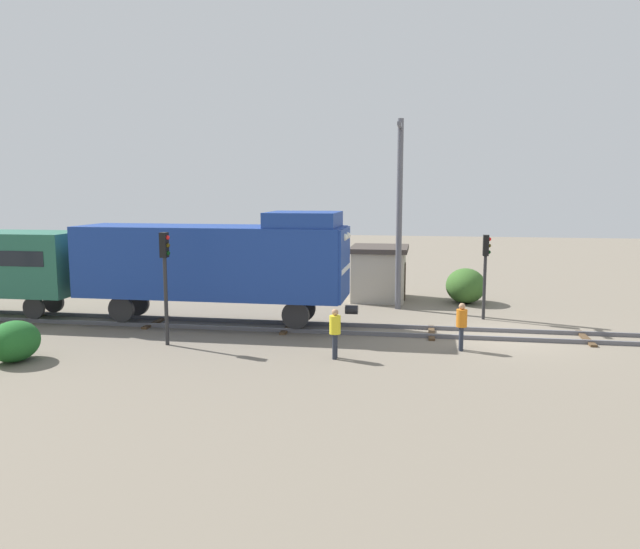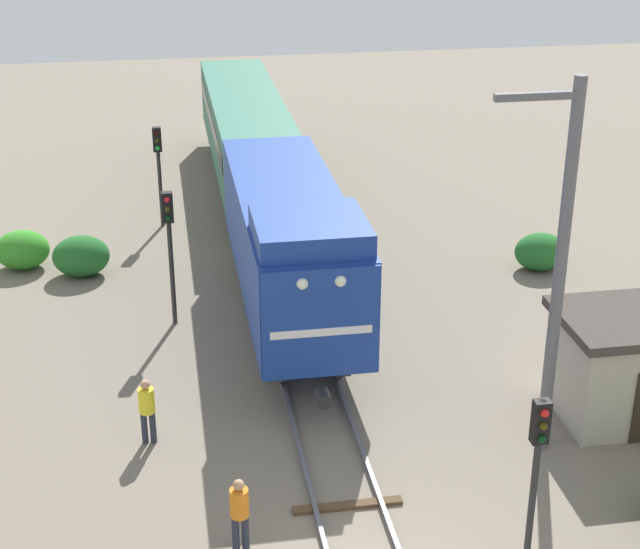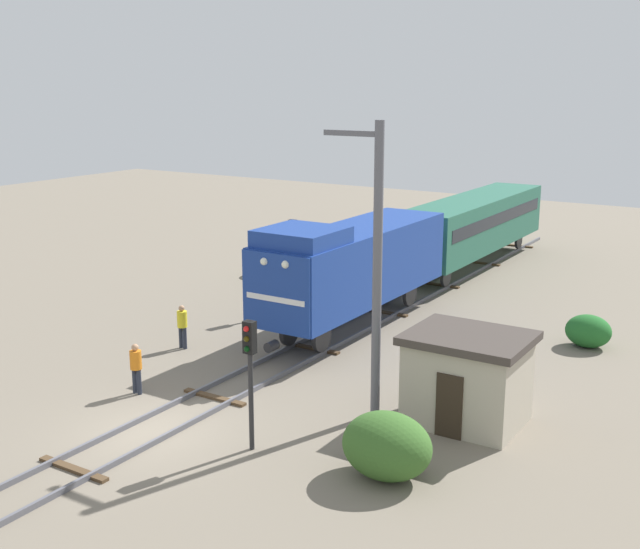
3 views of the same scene
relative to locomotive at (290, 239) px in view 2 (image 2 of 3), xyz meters
name	(u,v)px [view 2 (image 2 of 3)]	position (x,y,z in m)	size (l,w,h in m)	color
locomotive	(290,239)	(0.00, 0.00, 0.00)	(2.90, 11.60, 4.60)	navy
passenger_car_leading	(246,126)	(0.00, 13.34, -0.25)	(2.84, 14.00, 3.66)	#26604C
traffic_signal_near	(538,452)	(3.20, -11.07, -0.18)	(0.32, 0.34, 3.70)	#262628
traffic_signal_mid	(169,234)	(-3.40, 0.76, 0.10)	(0.32, 0.34, 4.12)	#262628
traffic_signal_far	(158,158)	(-3.60, 9.04, -0.13)	(0.32, 0.34, 3.78)	#262628
worker_near_track	(240,510)	(-2.40, -9.80, -1.78)	(0.38, 0.38, 1.70)	#262B38
worker_by_signal	(147,406)	(-4.20, -5.55, -1.78)	(0.38, 0.38, 1.70)	#262B38
catenary_mast	(558,265)	(4.94, -7.24, 1.91)	(1.94, 0.28, 8.87)	#595960
relay_hut	(627,364)	(7.50, -6.16, -1.38)	(3.50, 2.90, 2.74)	#B2A893
bush_near	(22,250)	(-8.30, 5.79, -2.12)	(1.81, 1.48, 1.32)	#348B26
bush_mid	(81,256)	(-6.31, 4.86, -2.10)	(1.86, 1.53, 1.36)	#216226
bush_far	(540,252)	(8.81, 2.83, -2.14)	(1.74, 1.42, 1.26)	#216126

